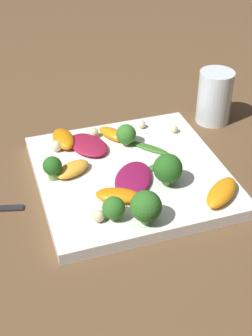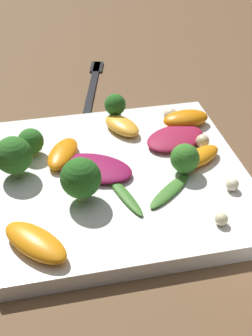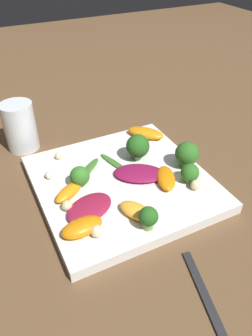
{
  "view_description": "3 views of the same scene",
  "coord_description": "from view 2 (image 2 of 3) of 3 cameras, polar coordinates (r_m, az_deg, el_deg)",
  "views": [
    {
      "loc": [
        0.19,
        0.55,
        0.45
      ],
      "look_at": [
        0.01,
        0.01,
        0.04
      ],
      "focal_mm": 50.0,
      "sensor_mm": 36.0,
      "label": 1
    },
    {
      "loc": [
        -0.42,
        0.09,
        0.34
      ],
      "look_at": [
        -0.02,
        -0.0,
        0.04
      ],
      "focal_mm": 50.0,
      "sensor_mm": 36.0,
      "label": 2
    },
    {
      "loc": [
        0.4,
        -0.19,
        0.38
      ],
      "look_at": [
        -0.02,
        0.02,
        0.03
      ],
      "focal_mm": 35.0,
      "sensor_mm": 36.0,
      "label": 3
    }
  ],
  "objects": [
    {
      "name": "orange_segment_1",
      "position": [
        0.61,
        -0.51,
        5.2
      ],
      "size": [
        0.07,
        0.05,
        0.02
      ],
      "color": "#FCAD33",
      "rests_on": "plate"
    },
    {
      "name": "macadamia_nut_4",
      "position": [
        0.59,
        -11.33,
        3.48
      ],
      "size": [
        0.02,
        0.02,
        0.02
      ],
      "color": "beige",
      "rests_on": "plate"
    },
    {
      "name": "radicchio_leaf_1",
      "position": [
        0.59,
        6.03,
        3.65
      ],
      "size": [
        0.08,
        0.09,
        0.01
      ],
      "color": "maroon",
      "rests_on": "plate"
    },
    {
      "name": "broccoli_floret_4",
      "position": [
        0.49,
        -5.54,
        -1.27
      ],
      "size": [
        0.04,
        0.04,
        0.05
      ],
      "color": "#84AD5B",
      "rests_on": "plate"
    },
    {
      "name": "macadamia_nut_3",
      "position": [
        0.48,
        11.56,
        -6.11
      ],
      "size": [
        0.01,
        0.01,
        0.01
      ],
      "color": "beige",
      "rests_on": "plate"
    },
    {
      "name": "orange_segment_4",
      "position": [
        0.56,
        -7.71,
        1.77
      ],
      "size": [
        0.07,
        0.06,
        0.02
      ],
      "color": "orange",
      "rests_on": "plate"
    },
    {
      "name": "macadamia_nut_0",
      "position": [
        0.59,
        9.32,
        3.27
      ],
      "size": [
        0.02,
        0.02,
        0.02
      ],
      "color": "beige",
      "rests_on": "plate"
    },
    {
      "name": "orange_segment_3",
      "position": [
        0.45,
        -10.99,
        -8.87
      ],
      "size": [
        0.08,
        0.07,
        0.02
      ],
      "color": "orange",
      "rests_on": "plate"
    },
    {
      "name": "orange_segment_0",
      "position": [
        0.63,
        7.28,
        5.96
      ],
      "size": [
        0.04,
        0.06,
        0.02
      ],
      "color": "orange",
      "rests_on": "plate"
    },
    {
      "name": "orange_segment_2",
      "position": [
        0.56,
        9.19,
        1.27
      ],
      "size": [
        0.05,
        0.06,
        0.02
      ],
      "color": "orange",
      "rests_on": "plate"
    },
    {
      "name": "arugula_sprig_1",
      "position": [
        0.51,
        5.39,
        -2.76
      ],
      "size": [
        0.06,
        0.07,
        0.01
      ],
      "color": "#3D7528",
      "rests_on": "plate"
    },
    {
      "name": "macadamia_nut_1",
      "position": [
        0.52,
        12.83,
        -1.98
      ],
      "size": [
        0.01,
        0.01,
        0.01
      ],
      "color": "beige",
      "rests_on": "plate"
    },
    {
      "name": "broccoli_floret_2",
      "position": [
        0.57,
        -11.54,
        3.16
      ],
      "size": [
        0.03,
        0.03,
        0.03
      ],
      "color": "#84AD5B",
      "rests_on": "plate"
    },
    {
      "name": "broccoli_floret_0",
      "position": [
        0.63,
        -1.33,
        7.57
      ],
      "size": [
        0.03,
        0.03,
        0.04
      ],
      "color": "#7A9E51",
      "rests_on": "plate"
    },
    {
      "name": "macadamia_nut_2",
      "position": [
        0.64,
        5.42,
        6.47
      ],
      "size": [
        0.02,
        0.02,
        0.02
      ],
      "color": "beige",
      "rests_on": "plate"
    },
    {
      "name": "arugula_sprig_0",
      "position": [
        0.51,
        -0.22,
        -3.25
      ],
      "size": [
        0.08,
        0.03,
        0.0
      ],
      "color": "#3D7528",
      "rests_on": "plate"
    },
    {
      "name": "ground_plane",
      "position": [
        0.55,
        -0.54,
        -2.05
      ],
      "size": [
        2.4,
        2.4,
        0.0
      ],
      "primitive_type": "plane",
      "color": "brown"
    },
    {
      "name": "broccoli_floret_3",
      "position": [
        0.53,
        7.19,
        1.16
      ],
      "size": [
        0.03,
        0.03,
        0.04
      ],
      "color": "#84AD5B",
      "rests_on": "plate"
    },
    {
      "name": "fork",
      "position": [
        0.79,
        -3.94,
        10.76
      ],
      "size": [
        0.18,
        0.06,
        0.01
      ],
      "color": "#262628",
      "rests_on": "ground_plane"
    },
    {
      "name": "radicchio_leaf_0",
      "position": [
        0.54,
        -3.83,
        -0.01
      ],
      "size": [
        0.09,
        0.1,
        0.01
      ],
      "color": "maroon",
      "rests_on": "plate"
    },
    {
      "name": "plate",
      "position": [
        0.55,
        -0.54,
        -1.27
      ],
      "size": [
        0.29,
        0.29,
        0.02
      ],
      "color": "white",
      "rests_on": "ground_plane"
    },
    {
      "name": "broccoli_floret_1",
      "position": [
        0.54,
        -13.54,
        1.46
      ],
      "size": [
        0.04,
        0.04,
        0.05
      ],
      "color": "#84AD5B",
      "rests_on": "plate"
    }
  ]
}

